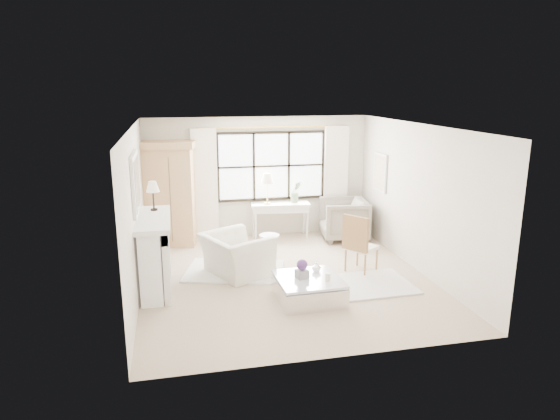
# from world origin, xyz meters

# --- Properties ---
(floor) EXTENTS (5.50, 5.50, 0.00)m
(floor) POSITION_xyz_m (0.00, 0.00, 0.00)
(floor) COLOR tan
(floor) RESTS_ON ground
(ceiling) EXTENTS (5.50, 5.50, 0.00)m
(ceiling) POSITION_xyz_m (0.00, 0.00, 2.70)
(ceiling) COLOR white
(ceiling) RESTS_ON ground
(wall_back) EXTENTS (5.00, 0.00, 5.00)m
(wall_back) POSITION_xyz_m (0.00, 2.75, 1.35)
(wall_back) COLOR beige
(wall_back) RESTS_ON ground
(wall_front) EXTENTS (5.00, 0.00, 5.00)m
(wall_front) POSITION_xyz_m (0.00, -2.75, 1.35)
(wall_front) COLOR beige
(wall_front) RESTS_ON ground
(wall_left) EXTENTS (0.00, 5.50, 5.50)m
(wall_left) POSITION_xyz_m (-2.50, 0.00, 1.35)
(wall_left) COLOR beige
(wall_left) RESTS_ON ground
(wall_right) EXTENTS (0.00, 5.50, 5.50)m
(wall_right) POSITION_xyz_m (2.50, 0.00, 1.35)
(wall_right) COLOR beige
(wall_right) RESTS_ON ground
(window_pane) EXTENTS (2.40, 0.02, 1.50)m
(window_pane) POSITION_xyz_m (0.30, 2.73, 1.60)
(window_pane) COLOR white
(window_pane) RESTS_ON wall_back
(window_frame) EXTENTS (2.50, 0.04, 1.50)m
(window_frame) POSITION_xyz_m (0.30, 2.72, 1.60)
(window_frame) COLOR black
(window_frame) RESTS_ON wall_back
(curtain_rod) EXTENTS (3.30, 0.04, 0.04)m
(curtain_rod) POSITION_xyz_m (0.30, 2.67, 2.47)
(curtain_rod) COLOR gold
(curtain_rod) RESTS_ON wall_back
(curtain_left) EXTENTS (0.55, 0.10, 2.47)m
(curtain_left) POSITION_xyz_m (-1.20, 2.65, 1.24)
(curtain_left) COLOR white
(curtain_left) RESTS_ON ground
(curtain_right) EXTENTS (0.55, 0.10, 2.47)m
(curtain_right) POSITION_xyz_m (1.80, 2.65, 1.24)
(curtain_right) COLOR white
(curtain_right) RESTS_ON ground
(fireplace) EXTENTS (0.58, 1.66, 1.26)m
(fireplace) POSITION_xyz_m (-2.27, 0.00, 0.65)
(fireplace) COLOR white
(fireplace) RESTS_ON ground
(mirror_frame) EXTENTS (0.05, 1.15, 0.95)m
(mirror_frame) POSITION_xyz_m (-2.47, 0.00, 1.84)
(mirror_frame) COLOR white
(mirror_frame) RESTS_ON wall_left
(mirror_glass) EXTENTS (0.02, 1.00, 0.80)m
(mirror_glass) POSITION_xyz_m (-2.44, 0.00, 1.84)
(mirror_glass) COLOR silver
(mirror_glass) RESTS_ON wall_left
(art_frame) EXTENTS (0.04, 0.62, 0.82)m
(art_frame) POSITION_xyz_m (2.47, 1.70, 1.55)
(art_frame) COLOR silver
(art_frame) RESTS_ON wall_right
(art_canvas) EXTENTS (0.01, 0.52, 0.72)m
(art_canvas) POSITION_xyz_m (2.45, 1.70, 1.55)
(art_canvas) COLOR beige
(art_canvas) RESTS_ON wall_right
(mantel_lamp) EXTENTS (0.22, 0.22, 0.51)m
(mantel_lamp) POSITION_xyz_m (-2.22, 0.48, 1.65)
(mantel_lamp) COLOR black
(mantel_lamp) RESTS_ON fireplace
(armoire) EXTENTS (1.23, 0.89, 2.24)m
(armoire) POSITION_xyz_m (-1.95, 2.47, 1.14)
(armoire) COLOR tan
(armoire) RESTS_ON floor
(console_table) EXTENTS (1.34, 0.57, 0.80)m
(console_table) POSITION_xyz_m (0.44, 2.45, 0.40)
(console_table) COLOR silver
(console_table) RESTS_ON floor
(console_lamp) EXTENTS (0.28, 0.28, 0.69)m
(console_lamp) POSITION_xyz_m (0.14, 2.44, 1.36)
(console_lamp) COLOR gold
(console_lamp) RESTS_ON console_table
(orchid_plant) EXTENTS (0.28, 0.23, 0.48)m
(orchid_plant) POSITION_xyz_m (0.80, 2.47, 1.04)
(orchid_plant) COLOR #5A724C
(orchid_plant) RESTS_ON console_table
(side_table) EXTENTS (0.40, 0.40, 0.51)m
(side_table) POSITION_xyz_m (-0.08, 1.06, 0.33)
(side_table) COLOR white
(side_table) RESTS_ON floor
(rug_left) EXTENTS (2.04, 1.68, 0.03)m
(rug_left) POSITION_xyz_m (-0.84, 0.54, 0.02)
(rug_left) COLOR white
(rug_left) RESTS_ON floor
(rug_right) EXTENTS (1.60, 1.22, 0.03)m
(rug_right) POSITION_xyz_m (1.27, -0.62, 0.01)
(rug_right) COLOR silver
(rug_right) RESTS_ON floor
(club_armchair) EXTENTS (1.41, 1.48, 0.75)m
(club_armchair) POSITION_xyz_m (-0.83, 0.39, 0.38)
(club_armchair) COLOR silver
(club_armchair) RESTS_ON floor
(wingback_chair) EXTENTS (1.12, 1.10, 0.91)m
(wingback_chair) POSITION_xyz_m (1.81, 2.04, 0.46)
(wingback_chair) COLOR gray
(wingback_chair) RESTS_ON floor
(french_chair) EXTENTS (0.67, 0.67, 1.08)m
(french_chair) POSITION_xyz_m (1.43, 0.05, 0.31)
(french_chair) COLOR #A17343
(french_chair) RESTS_ON floor
(coffee_table) EXTENTS (1.03, 1.03, 0.38)m
(coffee_table) POSITION_xyz_m (0.16, -0.98, 0.18)
(coffee_table) COLOR white
(coffee_table) RESTS_ON floor
(planter_box) EXTENTS (0.22, 0.22, 0.13)m
(planter_box) POSITION_xyz_m (0.05, -0.96, 0.45)
(planter_box) COLOR gray
(planter_box) RESTS_ON coffee_table
(planter_flowers) EXTENTS (0.18, 0.18, 0.18)m
(planter_flowers) POSITION_xyz_m (0.05, -0.96, 0.60)
(planter_flowers) COLOR #4C2967
(planter_flowers) RESTS_ON planter_box
(pillar_candle) EXTENTS (0.08, 0.08, 0.12)m
(pillar_candle) POSITION_xyz_m (0.42, -1.15, 0.44)
(pillar_candle) COLOR white
(pillar_candle) RESTS_ON coffee_table
(coffee_vase) EXTENTS (0.15, 0.15, 0.16)m
(coffee_vase) POSITION_xyz_m (0.35, -0.74, 0.46)
(coffee_vase) COLOR white
(coffee_vase) RESTS_ON coffee_table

